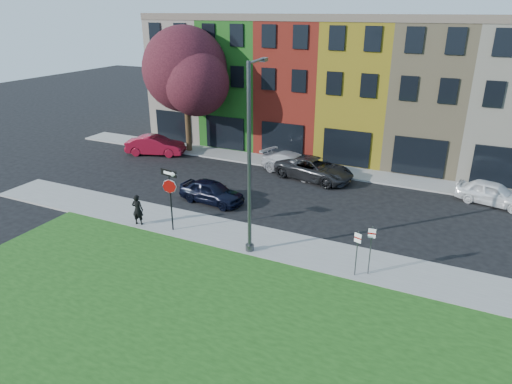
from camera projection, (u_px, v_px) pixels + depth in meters
The scene contains 15 objects.
ground at pixel (246, 275), 19.89m from camera, with size 120.00×120.00×0.00m, color black.
sidewalk_near at pixel (312, 253), 21.57m from camera, with size 40.00×3.00×0.12m, color gray.
sidewalk_far at pixel (301, 166), 33.62m from camera, with size 40.00×2.40×0.12m, color gray.
rowhouse_block at pixel (336, 86), 36.75m from camera, with size 30.00×10.12×10.00m.
stop_sign at pixel (170, 188), 22.87m from camera, with size 1.04×0.21×3.30m.
man at pixel (138, 210), 24.06m from camera, with size 0.69×0.53×1.68m, color black.
sedan_near at pixel (212, 192), 27.16m from camera, with size 4.18×2.01×1.38m, color black.
parked_car_red at pixel (155, 145), 36.13m from camera, with size 4.86×2.95×1.51m, color maroon.
parked_car_silver at pixel (294, 164), 31.87m from camera, with size 5.33×3.35×1.44m, color #AAA9AE.
parked_car_dark at pixel (314, 169), 30.85m from camera, with size 5.76×3.49×1.49m, color black.
parked_car_white at pixel (492, 193), 26.91m from camera, with size 4.34×2.51×1.39m, color white.
street_lamp at pixel (251, 161), 20.26m from camera, with size 0.64×2.57×8.73m.
parking_sign_a at pixel (357, 248), 19.20m from camera, with size 0.31×0.13×2.10m.
parking_sign_b at pixel (371, 245), 19.27m from camera, with size 0.32×0.10×2.29m.
tree_purple at pixel (187, 72), 34.77m from camera, with size 7.75×6.78×9.64m.
Camera 1 is at (7.77, -15.22, 10.81)m, focal length 32.00 mm.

